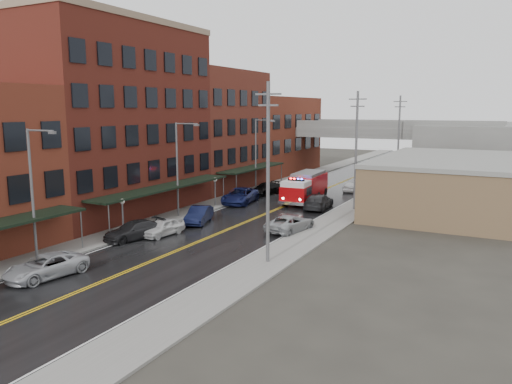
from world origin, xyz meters
The scene contains 32 objects.
road centered at (0.00, 30.00, 0.01)m, with size 11.00×160.00×0.02m, color black.
sidewalk_left centered at (-7.30, 30.00, 0.07)m, with size 3.00×160.00×0.15m, color slate.
sidewalk_right centered at (7.30, 30.00, 0.07)m, with size 3.00×160.00×0.15m, color slate.
curb_left centered at (-5.65, 30.00, 0.07)m, with size 0.30×160.00×0.15m, color gray.
curb_right centered at (5.65, 30.00, 0.07)m, with size 0.30×160.00×0.15m, color gray.
brick_building_b centered at (-13.30, 23.00, 9.00)m, with size 9.00×20.00×18.00m, color #5A1C17.
brick_building_c centered at (-13.30, 40.50, 7.50)m, with size 9.00×15.00×15.00m, color brown.
brick_building_far centered at (-13.30, 58.00, 6.00)m, with size 9.00×20.00×12.00m, color maroon.
tan_building centered at (16.00, 40.00, 2.50)m, with size 14.00×22.00×5.00m, color brown.
right_far_block centered at (18.00, 70.00, 4.00)m, with size 18.00×30.00×8.00m, color slate.
awning_1 centered at (-7.49, 23.00, 2.99)m, with size 2.60×18.00×3.09m.
awning_2 centered at (-7.49, 40.50, 2.99)m, with size 2.60×13.00×3.09m.
globe_lamp_1 centered at (-6.40, 16.00, 2.31)m, with size 0.44×0.44×3.12m.
globe_lamp_2 centered at (-6.40, 30.00, 2.31)m, with size 0.44×0.44×3.12m.
street_lamp_0 centered at (-6.55, 8.00, 5.19)m, with size 2.64×0.22×9.00m.
street_lamp_1 centered at (-6.55, 24.00, 5.19)m, with size 2.64×0.22×9.00m.
street_lamp_2 centered at (-6.55, 40.00, 5.19)m, with size 2.64×0.22×9.00m.
utility_pole_0 centered at (7.20, 15.00, 6.31)m, with size 1.80×0.24×12.00m.
utility_pole_1 centered at (7.20, 35.00, 6.31)m, with size 1.80×0.24×12.00m.
utility_pole_2 centered at (7.20, 55.00, 6.31)m, with size 1.80×0.24×12.00m.
overpass centered at (0.00, 62.00, 5.99)m, with size 40.00×10.00×7.50m.
fire_truck centered at (0.94, 36.98, 1.73)m, with size 3.99×8.94×3.20m.
parked_car_left_2 centered at (-3.65, 6.14, 0.71)m, with size 2.35×5.09×1.41m, color #B0B2B8.
parked_car_left_3 centered at (-5.00, 15.70, 0.73)m, with size 2.04×5.01×1.46m, color black.
parked_car_left_4 centered at (-3.73, 17.70, 0.70)m, with size 1.65×4.11×1.40m, color silver.
parked_car_left_5 centered at (-3.60, 22.80, 0.76)m, with size 1.61×4.63×1.53m, color black.
parked_car_left_6 centered at (-5.00, 32.83, 0.84)m, with size 2.78×6.02×1.67m, color #141B4D.
parked_car_left_7 centered at (-5.00, 39.20, 0.72)m, with size 2.01×4.95×1.44m, color black.
parked_car_right_0 centered at (5.00, 23.80, 0.71)m, with size 2.37×5.14×1.43m, color #969A9E.
parked_car_right_1 centered at (3.70, 33.97, 0.79)m, with size 2.22×5.46×1.58m, color #232326.
parked_car_right_2 centered at (3.60, 46.20, 0.69)m, with size 1.62×4.03×1.37m, color silver.
parked_car_right_3 centered at (4.35, 50.14, 0.82)m, with size 1.73×4.96×1.63m, color black.
Camera 1 is at (21.48, -13.98, 10.31)m, focal length 35.00 mm.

